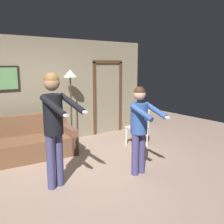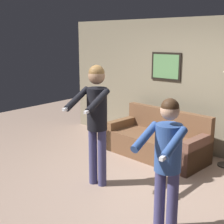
{
  "view_description": "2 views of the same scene",
  "coord_description": "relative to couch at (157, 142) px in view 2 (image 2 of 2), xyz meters",
  "views": [
    {
      "loc": [
        -1.97,
        -3.78,
        1.94
      ],
      "look_at": [
        0.36,
        -0.52,
        1.19
      ],
      "focal_mm": 40.0,
      "sensor_mm": 36.0,
      "label": 1
    },
    {
      "loc": [
        2.49,
        -3.49,
        2.21
      ],
      "look_at": [
        -0.05,
        -0.41,
        1.26
      ],
      "focal_mm": 50.0,
      "sensor_mm": 36.0,
      "label": 2
    }
  ],
  "objects": [
    {
      "name": "person_standing_right",
      "position": [
        1.34,
        -2.02,
        0.67
      ],
      "size": [
        0.46,
        0.66,
        1.59
      ],
      "color": "#3E3B69",
      "rests_on": "ground_plane"
    },
    {
      "name": "couch",
      "position": [
        0.0,
        0.0,
        0.0
      ],
      "size": [
        1.97,
        1.03,
        0.87
      ],
      "color": "brown",
      "rests_on": "ground_plane"
    },
    {
      "name": "ground_plane",
      "position": [
        0.44,
        -1.42,
        -0.28
      ],
      "size": [
        12.0,
        12.0,
        0.0
      ],
      "primitive_type": "plane",
      "color": "gray"
    },
    {
      "name": "back_wall_assembly",
      "position": [
        0.46,
        0.71,
        1.02
      ],
      "size": [
        6.4,
        0.1,
        2.6
      ],
      "color": "gray",
      "rests_on": "ground_plane"
    },
    {
      "name": "person_standing_left",
      "position": [
        -0.08,
        -1.63,
        0.86
      ],
      "size": [
        0.53,
        0.77,
        1.84
      ],
      "color": "#3E3D6A",
      "rests_on": "ground_plane"
    }
  ]
}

